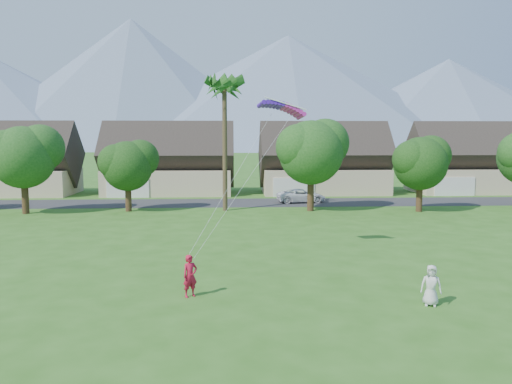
{
  "coord_description": "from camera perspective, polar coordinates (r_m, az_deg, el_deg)",
  "views": [
    {
      "loc": [
        -1.37,
        -18.06,
        6.92
      ],
      "look_at": [
        0.0,
        10.0,
        3.8
      ],
      "focal_mm": 35.0,
      "sensor_mm": 36.0,
      "label": 1
    }
  ],
  "objects": [
    {
      "name": "kite_flyer",
      "position": [
        22.07,
        -7.54,
        -9.48
      ],
      "size": [
        0.81,
        0.73,
        1.85
      ],
      "primitive_type": "imported",
      "rotation": [
        0.0,
        0.0,
        0.56
      ],
      "color": "#BA1532",
      "rests_on": "ground"
    },
    {
      "name": "tree_row",
      "position": [
        46.03,
        -2.52,
        3.8
      ],
      "size": [
        62.27,
        6.67,
        8.45
      ],
      "color": "#47301C",
      "rests_on": "ground"
    },
    {
      "name": "houses_row",
      "position": [
        61.19,
        -1.05,
        3.07
      ],
      "size": [
        72.75,
        8.19,
        8.86
      ],
      "color": "beige",
      "rests_on": "ground"
    },
    {
      "name": "parafoil_kite",
      "position": [
        28.72,
        3.03,
        9.76
      ],
      "size": [
        2.81,
        1.23,
        0.5
      ],
      "rotation": [
        0.0,
        0.0,
        0.19
      ],
      "color": "#4A18B5",
      "rests_on": "ground"
    },
    {
      "name": "ground",
      "position": [
        19.39,
        1.49,
        -14.57
      ],
      "size": [
        500.0,
        500.0,
        0.0
      ],
      "primitive_type": "plane",
      "color": "#2D6019",
      "rests_on": "ground"
    },
    {
      "name": "fan_palm",
      "position": [
        46.82,
        -3.64,
        12.31
      ],
      "size": [
        3.0,
        3.0,
        13.8
      ],
      "color": "#4C3D26",
      "rests_on": "ground"
    },
    {
      "name": "street",
      "position": [
        52.54,
        -1.28,
        -1.23
      ],
      "size": [
        90.0,
        7.0,
        0.01
      ],
      "primitive_type": "cube",
      "color": "#2D2D30",
      "rests_on": "ground"
    },
    {
      "name": "mountain_ridge",
      "position": [
        279.19,
        -0.38,
        10.88
      ],
      "size": [
        540.0,
        240.0,
        70.0
      ],
      "color": "slate",
      "rests_on": "ground"
    },
    {
      "name": "parked_car",
      "position": [
        52.94,
        5.18,
        -0.42
      ],
      "size": [
        5.41,
        3.05,
        1.43
      ],
      "primitive_type": "imported",
      "rotation": [
        0.0,
        0.0,
        1.71
      ],
      "color": "white",
      "rests_on": "ground"
    },
    {
      "name": "watcher",
      "position": [
        22.02,
        19.38,
        -10.03
      ],
      "size": [
        0.95,
        0.76,
        1.7
      ],
      "primitive_type": "imported",
      "rotation": [
        0.0,
        0.0,
        -0.29
      ],
      "color": "silver",
      "rests_on": "ground"
    }
  ]
}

